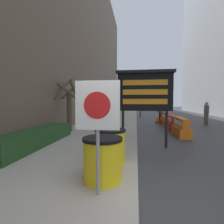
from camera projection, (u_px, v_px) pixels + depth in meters
The scene contains 17 objects.
ground_plane at pixel (138, 210), 2.78m from camera, with size 120.00×120.00×0.00m, color #38383A.
sidewalk_left at pixel (18, 195), 3.07m from camera, with size 4.20×56.00×0.16m.
building_left_facade at pixel (76, 4), 12.56m from camera, with size 0.40×50.40×17.53m.
hedge_strip at pixel (36, 138), 6.26m from camera, with size 0.90×4.33×0.55m.
bare_tree at pixel (69, 102), 9.26m from camera, with size 1.95×2.13×2.93m.
barrel_drum_foreground at pixel (103, 159), 3.44m from camera, with size 0.79×0.79×0.87m.
barrel_drum_middle at pixel (110, 146), 4.46m from camera, with size 0.79×0.79×0.87m.
warning_sign at pixel (97, 114), 2.85m from camera, with size 0.74×0.08×1.91m.
message_board at pixel (145, 92), 6.59m from camera, with size 2.17×0.36×2.89m.
jersey_barrier_orange_near at pixel (181, 128), 8.79m from camera, with size 0.56×1.90×0.91m.
jersey_barrier_red_striped at pixel (172, 123), 10.88m from camera, with size 0.64×1.94×0.88m.
jersey_barrier_orange_far at pixel (166, 119), 13.39m from camera, with size 0.56×2.05×0.90m.
traffic_cone_near at pixel (173, 126), 10.33m from camera, with size 0.33×0.33×0.59m.
traffic_cone_mid at pixel (158, 118), 14.31m from camera, with size 0.43×0.43×0.77m.
traffic_light_near_curb at pixel (141, 91), 19.18m from camera, with size 0.28×0.45×3.96m.
pedestrian_worker at pixel (206, 112), 12.78m from camera, with size 0.36×0.49×1.70m.
pedestrian_passerby at pixel (161, 110), 14.62m from camera, with size 0.53×0.45×1.73m.
Camera 1 is at (-0.05, -2.72, 1.73)m, focal length 28.00 mm.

